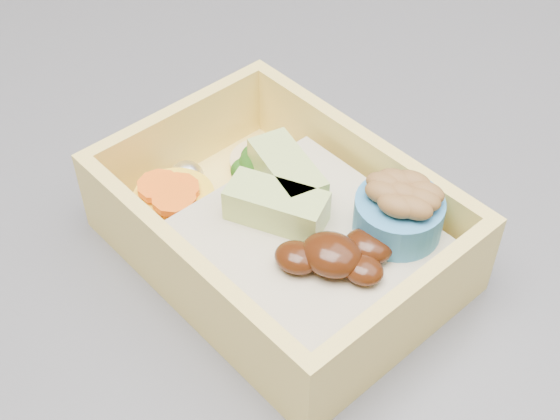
% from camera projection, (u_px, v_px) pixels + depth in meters
% --- Properties ---
extents(bento_box, '(0.20, 0.17, 0.06)m').
position_uv_depth(bento_box, '(291.00, 230.00, 0.37)').
color(bento_box, '#FBD967').
rests_on(bento_box, island).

